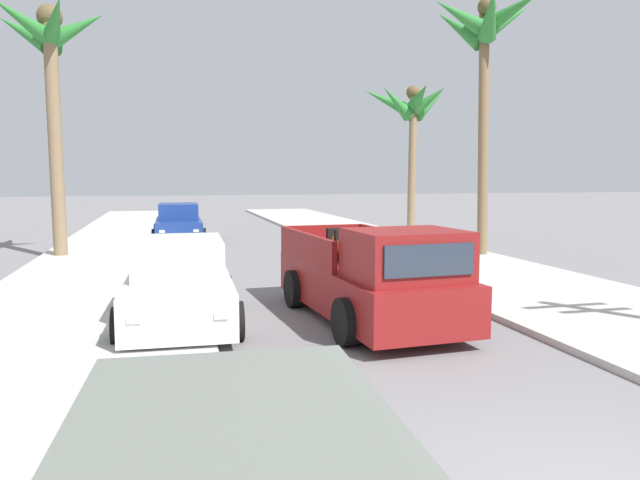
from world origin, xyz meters
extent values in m
cube|color=beige|center=(-4.87, 12.00, 0.06)|extent=(4.62, 60.00, 0.12)
cube|color=beige|center=(4.87, 12.00, 0.06)|extent=(4.62, 60.00, 0.12)
cube|color=silver|center=(-3.96, 12.00, 0.05)|extent=(0.16, 60.00, 0.10)
cube|color=silver|center=(3.96, 12.00, 0.05)|extent=(0.16, 60.00, 0.10)
cube|color=maroon|center=(0.31, 6.90, 0.60)|extent=(2.28, 5.23, 0.80)
cube|color=maroon|center=(0.42, 5.30, 1.40)|extent=(1.82, 1.62, 0.80)
cube|color=#283342|center=(0.37, 6.06, 1.42)|extent=(1.38, 0.16, 0.44)
cube|color=#283342|center=(0.48, 4.55, 1.42)|extent=(1.46, 0.17, 0.48)
cube|color=maroon|center=(1.15, 7.82, 1.28)|extent=(0.34, 3.30, 0.56)
cube|color=maroon|center=(-0.66, 7.69, 1.28)|extent=(0.34, 3.30, 0.56)
cube|color=maroon|center=(0.13, 9.40, 1.28)|extent=(1.88, 0.24, 0.56)
cube|color=silver|center=(0.12, 9.49, 0.44)|extent=(1.83, 0.25, 0.20)
cylinder|color=black|center=(1.39, 5.45, 0.38)|extent=(0.31, 0.78, 0.76)
cylinder|color=black|center=(-0.56, 5.30, 0.38)|extent=(0.31, 0.78, 0.76)
cylinder|color=black|center=(1.18, 8.37, 0.38)|extent=(0.31, 0.78, 0.76)
cylinder|color=black|center=(-0.77, 8.23, 0.38)|extent=(0.31, 0.78, 0.76)
cube|color=red|center=(0.87, 9.52, 0.74)|extent=(0.22, 0.06, 0.18)
cube|color=red|center=(-0.63, 9.41, 0.74)|extent=(0.22, 0.06, 0.18)
ellipsoid|color=orange|center=(0.25, 7.63, 1.30)|extent=(0.82, 1.75, 0.60)
sphere|color=orange|center=(0.32, 6.68, 1.38)|extent=(0.44, 0.44, 0.44)
cube|color=black|center=(0.22, 8.10, 1.30)|extent=(0.72, 0.17, 0.61)
cube|color=black|center=(0.25, 7.63, 1.30)|extent=(0.72, 0.17, 0.61)
cube|color=black|center=(0.29, 7.16, 1.30)|extent=(0.72, 0.17, 0.61)
cube|color=silver|center=(-3.05, 7.35, 0.54)|extent=(1.89, 4.25, 0.72)
cube|color=silver|center=(-3.05, 7.45, 1.22)|extent=(1.58, 2.15, 0.64)
cube|color=#283342|center=(-3.08, 6.48, 1.20)|extent=(1.37, 0.12, 0.52)
cube|color=#283342|center=(-3.02, 8.42, 1.20)|extent=(1.34, 0.12, 0.50)
cylinder|color=black|center=(-2.19, 6.02, 0.32)|extent=(0.24, 0.65, 0.64)
cylinder|color=black|center=(-4.00, 6.08, 0.32)|extent=(0.24, 0.65, 0.64)
cylinder|color=black|center=(-2.11, 8.62, 0.32)|extent=(0.24, 0.65, 0.64)
cylinder|color=black|center=(-3.92, 8.68, 0.32)|extent=(0.24, 0.65, 0.64)
cube|color=red|center=(-2.36, 9.44, 0.64)|extent=(0.20, 0.05, 0.12)
cube|color=white|center=(-2.50, 5.22, 0.61)|extent=(0.20, 0.05, 0.10)
cube|color=red|center=(-3.62, 9.48, 0.64)|extent=(0.20, 0.05, 0.12)
cube|color=white|center=(-3.73, 5.26, 0.61)|extent=(0.20, 0.05, 0.10)
cube|color=navy|center=(-2.77, 21.45, 0.54)|extent=(1.81, 4.22, 0.72)
cube|color=navy|center=(-2.77, 21.55, 1.22)|extent=(1.55, 2.12, 0.64)
cube|color=#283342|center=(-2.78, 20.58, 1.20)|extent=(1.37, 0.10, 0.52)
cube|color=#283342|center=(-2.76, 22.52, 1.20)|extent=(1.34, 0.10, 0.50)
cylinder|color=black|center=(-1.89, 20.14, 0.32)|extent=(0.23, 0.64, 0.64)
cylinder|color=black|center=(-3.69, 20.16, 0.32)|extent=(0.23, 0.64, 0.64)
cylinder|color=black|center=(-1.85, 22.74, 0.32)|extent=(0.23, 0.64, 0.64)
cylinder|color=black|center=(-3.66, 22.77, 0.32)|extent=(0.23, 0.64, 0.64)
cube|color=red|center=(-2.11, 23.56, 0.64)|extent=(0.20, 0.04, 0.12)
cube|color=white|center=(-2.18, 19.34, 0.61)|extent=(0.20, 0.04, 0.10)
cube|color=red|center=(-3.38, 23.57, 0.64)|extent=(0.20, 0.04, 0.12)
cube|color=white|center=(-3.41, 19.35, 0.61)|extent=(0.20, 0.04, 0.10)
cube|color=slate|center=(-2.97, -0.82, 1.22)|extent=(1.62, 2.17, 0.64)
cube|color=#283342|center=(-2.92, 0.15, 1.20)|extent=(1.34, 0.15, 0.50)
cube|color=red|center=(-2.24, 1.15, 0.64)|extent=(0.20, 0.05, 0.12)
cube|color=red|center=(-3.50, 1.22, 0.64)|extent=(0.20, 0.05, 0.12)
cylinder|color=#846B4C|center=(-6.55, 17.03, 3.75)|extent=(0.42, 0.63, 7.50)
cone|color=#2D7F33|center=(-5.71, 16.88, 7.21)|extent=(1.86, 0.87, 1.27)
cone|color=#2D7F33|center=(-6.44, 17.87, 7.09)|extent=(0.79, 1.75, 1.46)
cone|color=#2D7F33|center=(-7.42, 17.50, 7.12)|extent=(2.02, 1.44, 1.44)
cone|color=#2D7F33|center=(-7.22, 16.31, 7.23)|extent=(1.79, 1.86, 1.25)
cone|color=#2D7F33|center=(-6.25, 16.08, 7.22)|extent=(1.15, 2.12, 1.26)
sphere|color=brown|center=(-6.55, 17.03, 7.49)|extent=(0.76, 0.76, 0.76)
cylinder|color=brown|center=(6.68, 14.18, 3.96)|extent=(0.32, 0.61, 7.93)
cone|color=#2D7F33|center=(7.50, 14.25, 7.64)|extent=(1.75, 0.72, 1.27)
cone|color=#2D7F33|center=(7.19, 14.89, 7.70)|extent=(1.52, 1.82, 1.17)
cone|color=#2D7F33|center=(6.18, 15.03, 7.44)|extent=(1.46, 1.95, 1.63)
cone|color=#2D7F33|center=(5.81, 14.27, 7.63)|extent=(1.86, 0.74, 1.29)
cone|color=#2D7F33|center=(6.35, 13.33, 7.50)|extent=(1.19, 1.89, 1.52)
cone|color=#2D7F33|center=(7.16, 13.37, 7.69)|extent=(1.46, 1.95, 1.20)
sphere|color=brown|center=(6.68, 14.18, 7.93)|extent=(0.58, 0.58, 0.58)
cylinder|color=#846B4C|center=(6.79, 20.19, 3.04)|extent=(0.32, 0.42, 6.08)
cone|color=#2D7F33|center=(7.60, 20.33, 5.65)|extent=(1.70, 0.84, 1.48)
cone|color=#2D7F33|center=(7.24, 20.95, 5.64)|extent=(1.38, 1.79, 1.52)
cone|color=#2D7F33|center=(6.53, 20.97, 5.71)|extent=(1.06, 1.77, 1.39)
cone|color=#2D7F33|center=(5.81, 20.57, 5.73)|extent=(2.20, 1.29, 1.41)
cone|color=#2D7F33|center=(5.98, 19.97, 5.64)|extent=(1.73, 0.97, 1.50)
cone|color=#2D7F33|center=(6.76, 19.43, 5.84)|extent=(0.62, 1.63, 1.18)
cone|color=#2D7F33|center=(7.31, 19.66, 5.77)|extent=(1.48, 1.50, 1.28)
sphere|color=brown|center=(6.79, 20.19, 6.08)|extent=(0.57, 0.57, 0.57)
camera|label=1|loc=(-3.25, -3.56, 2.65)|focal=33.98mm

